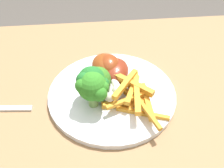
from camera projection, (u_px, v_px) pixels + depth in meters
The scene contains 9 objects.
dining_table at pixel (109, 128), 0.58m from camera, with size 1.16×0.66×0.75m.
dinner_plate at pixel (112, 93), 0.49m from camera, with size 0.27×0.27×0.01m, color silver.
broccoli_floret_front at pixel (93, 88), 0.43m from camera, with size 0.06×0.06×0.08m.
broccoli_floret_middle at pixel (98, 81), 0.46m from camera, with size 0.05×0.06×0.07m.
broccoli_floret_back at pixel (93, 81), 0.44m from camera, with size 0.06×0.06×0.08m.
carrot_fries_pile at pixel (135, 96), 0.45m from camera, with size 0.13×0.15×0.04m.
chicken_drumstick_near at pixel (109, 68), 0.51m from camera, with size 0.06×0.12×0.05m.
chicken_drumstick_far at pixel (115, 72), 0.50m from camera, with size 0.08×0.13×0.04m.
chicken_drumstick_extra at pixel (107, 67), 0.51m from camera, with size 0.08×0.13×0.05m.
Camera 1 is at (-0.03, -0.35, 1.10)m, focal length 36.86 mm.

